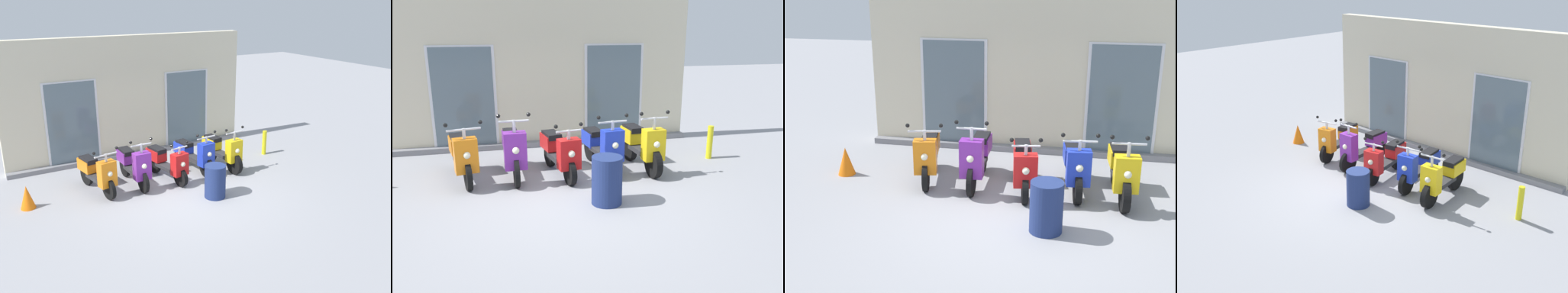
{
  "view_description": "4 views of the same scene",
  "coord_description": "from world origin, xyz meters",
  "views": [
    {
      "loc": [
        -4.23,
        -7.98,
        4.31
      ],
      "look_at": [
        0.69,
        0.7,
        0.83
      ],
      "focal_mm": 39.46,
      "sensor_mm": 36.0,
      "label": 1
    },
    {
      "loc": [
        -1.16,
        -6.22,
        2.7
      ],
      "look_at": [
        0.5,
        0.67,
        0.6
      ],
      "focal_mm": 37.82,
      "sensor_mm": 36.0,
      "label": 2
    },
    {
      "loc": [
        0.94,
        -7.19,
        3.54
      ],
      "look_at": [
        -0.71,
        0.9,
        0.76
      ],
      "focal_mm": 47.2,
      "sensor_mm": 36.0,
      "label": 3
    },
    {
      "loc": [
        6.57,
        -6.63,
        4.61
      ],
      "look_at": [
        0.04,
        0.5,
        0.89
      ],
      "focal_mm": 42.88,
      "sensor_mm": 36.0,
      "label": 4
    }
  ],
  "objects": [
    {
      "name": "ground_plane",
      "position": [
        0.0,
        0.0,
        0.0
      ],
      "size": [
        40.0,
        40.0,
        0.0
      ],
      "primitive_type": "plane",
      "color": "#939399"
    },
    {
      "name": "storefront_facade",
      "position": [
        -0.0,
        3.18,
        1.61
      ],
      "size": [
        6.96,
        0.5,
        3.35
      ],
      "color": "beige",
      "rests_on": "ground_plane"
    },
    {
      "name": "scooter_orange",
      "position": [
        -1.7,
        1.09,
        0.49
      ],
      "size": [
        0.68,
        1.54,
        1.19
      ],
      "color": "black",
      "rests_on": "ground_plane"
    },
    {
      "name": "scooter_purple",
      "position": [
        -0.8,
        1.06,
        0.52
      ],
      "size": [
        0.57,
        1.65,
        1.3
      ],
      "color": "black",
      "rests_on": "ground_plane"
    },
    {
      "name": "scooter_red",
      "position": [
        0.03,
        0.95,
        0.46
      ],
      "size": [
        0.62,
        1.56,
        1.1
      ],
      "color": "black",
      "rests_on": "ground_plane"
    },
    {
      "name": "scooter_blue",
      "position": [
        0.89,
        1.11,
        0.46
      ],
      "size": [
        0.61,
        1.63,
        1.18
      ],
      "color": "black",
      "rests_on": "ground_plane"
    },
    {
      "name": "scooter_yellow",
      "position": [
        1.64,
        0.95,
        0.48
      ],
      "size": [
        0.59,
        1.64,
        1.24
      ],
      "color": "black",
      "rests_on": "ground_plane"
    },
    {
      "name": "traffic_cone",
      "position": [
        -3.27,
        1.03,
        0.26
      ],
      "size": [
        0.32,
        0.32,
        0.52
      ],
      "primitive_type": "cone",
      "color": "orange",
      "rests_on": "ground_plane"
    },
    {
      "name": "trash_bin",
      "position": [
        0.53,
        -0.48,
        0.38
      ],
      "size": [
        0.48,
        0.48,
        0.77
      ],
      "primitive_type": "cylinder",
      "color": "navy",
      "rests_on": "ground_plane"
    }
  ]
}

